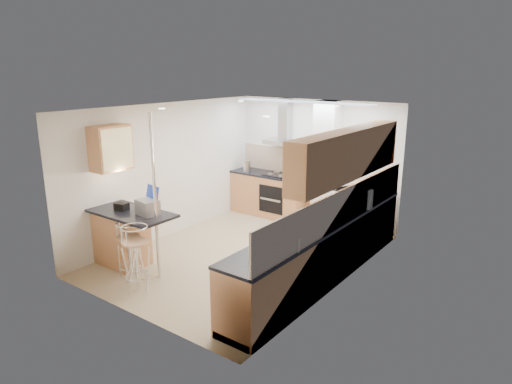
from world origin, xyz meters
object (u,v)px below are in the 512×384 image
Objects in this scene: bar_stool_near at (129,251)px; bar_stool_end at (136,258)px; bread_bin at (292,239)px; microwave at (350,199)px; laptop at (148,207)px.

bar_stool_near is 0.42m from bar_stool_end.
bread_bin is (2.47, 0.62, 0.57)m from bar_stool_near.
bar_stool_end is 2.29m from bread_bin.
bar_stool_end is 2.71× the size of bread_bin.
bread_bin is (0.08, -1.86, -0.07)m from microwave.
bar_stool_end reaches higher than bar_stool_near.
microwave is at bearing 40.31° from bar_stool_near.
microwave is 3.39m from bar_stool_end.
laptop is 2.43m from bread_bin.
microwave reaches higher than laptop.
microwave reaches higher than bread_bin.
microwave is 0.67× the size of bar_stool_near.
bar_stool_end is (0.34, -0.54, -0.57)m from laptop.
laptop reaches higher than bar_stool_end.
bar_stool_end is at bearing -47.92° from laptop.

